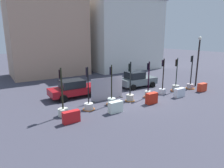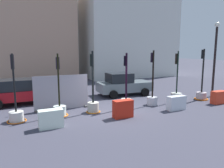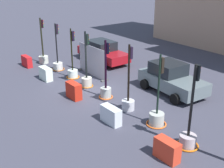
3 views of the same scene
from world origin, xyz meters
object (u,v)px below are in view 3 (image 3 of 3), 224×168
at_px(traffic_light_3, 87,77).
at_px(construction_barrier_0, 27,61).
at_px(car_red_compact, 102,51).
at_px(construction_barrier_2, 74,91).
at_px(traffic_light_2, 73,71).
at_px(traffic_light_6, 157,115).
at_px(construction_barrier_1, 46,74).
at_px(traffic_light_4, 106,88).
at_px(traffic_light_7, 188,135).
at_px(traffic_light_1, 58,63).
at_px(construction_barrier_4, 167,150).
at_px(traffic_light_5, 128,99).
at_px(car_grey_saloon, 171,79).
at_px(construction_barrier_3, 111,115).
at_px(traffic_light_0, 43,55).

distance_m(traffic_light_3, construction_barrier_0, 6.09).
bearing_deg(car_red_compact, construction_barrier_2, -47.97).
bearing_deg(construction_barrier_2, traffic_light_2, 151.48).
height_order(traffic_light_6, construction_barrier_0, traffic_light_6).
distance_m(construction_barrier_1, car_red_compact, 5.36).
bearing_deg(traffic_light_6, construction_barrier_0, -172.45).
height_order(traffic_light_3, car_red_compact, traffic_light_3).
bearing_deg(traffic_light_4, traffic_light_7, -1.26).
relative_size(traffic_light_6, construction_barrier_0, 2.99).
height_order(traffic_light_1, construction_barrier_4, traffic_light_1).
bearing_deg(traffic_light_5, car_grey_saloon, 94.95).
height_order(construction_barrier_4, car_red_compact, car_red_compact).
xyz_separation_m(traffic_light_1, construction_barrier_2, (5.01, -1.55, -0.04)).
bearing_deg(car_grey_saloon, traffic_light_1, -155.50).
relative_size(construction_barrier_1, construction_barrier_2, 1.05).
distance_m(traffic_light_4, construction_barrier_1, 4.82).
bearing_deg(traffic_light_3, traffic_light_1, 179.54).
height_order(traffic_light_1, car_grey_saloon, traffic_light_1).
relative_size(construction_barrier_0, construction_barrier_3, 0.99).
distance_m(traffic_light_4, car_grey_saloon, 3.87).
xyz_separation_m(traffic_light_7, car_red_compact, (-11.57, 3.84, 0.28)).
relative_size(traffic_light_0, traffic_light_4, 1.04).
xyz_separation_m(traffic_light_7, construction_barrier_4, (0.10, -1.33, -0.10)).
bearing_deg(traffic_light_2, construction_barrier_0, -159.07).
bearing_deg(construction_barrier_4, traffic_light_0, 174.51).
xyz_separation_m(traffic_light_1, construction_barrier_0, (-1.98, -1.52, -0.10)).
height_order(construction_barrier_0, construction_barrier_1, construction_barrier_1).
bearing_deg(car_grey_saloon, traffic_light_6, -56.10).
relative_size(traffic_light_0, car_grey_saloon, 0.81).
bearing_deg(traffic_light_3, traffic_light_4, -0.85).
bearing_deg(traffic_light_7, car_red_compact, 161.62).
xyz_separation_m(traffic_light_2, car_red_compact, (-1.77, 3.62, 0.33)).
relative_size(construction_barrier_3, car_red_compact, 0.25).
bearing_deg(traffic_light_4, construction_barrier_2, -123.06).
bearing_deg(traffic_light_1, construction_barrier_0, -142.54).
distance_m(traffic_light_2, traffic_light_5, 5.79).
distance_m(traffic_light_3, construction_barrier_2, 1.88).
bearing_deg(car_grey_saloon, construction_barrier_0, -152.52).
height_order(traffic_light_7, construction_barrier_1, traffic_light_7).
xyz_separation_m(traffic_light_4, traffic_light_5, (1.90, 0.05, 0.03)).
bearing_deg(construction_barrier_0, traffic_light_6, 7.55).
height_order(traffic_light_3, construction_barrier_3, traffic_light_3).
relative_size(construction_barrier_2, car_grey_saloon, 0.24).
bearing_deg(traffic_light_1, traffic_light_7, -0.93).
bearing_deg(construction_barrier_0, traffic_light_4, 10.38).
bearing_deg(traffic_light_1, construction_barrier_4, -7.22).
bearing_deg(traffic_light_3, car_grey_saloon, 43.63).
distance_m(traffic_light_3, car_grey_saloon, 5.05).
bearing_deg(construction_barrier_1, car_red_compact, 101.73).
distance_m(construction_barrier_1, construction_barrier_2, 3.61).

